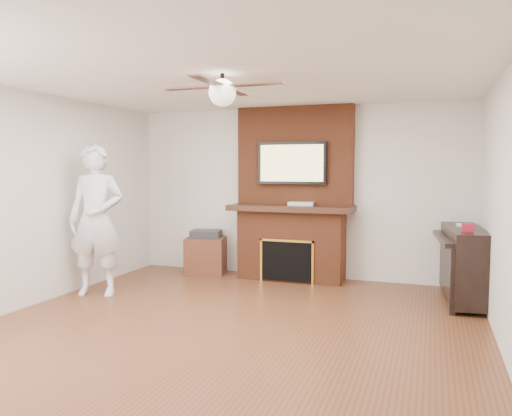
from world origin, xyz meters
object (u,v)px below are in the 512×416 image
(fireplace, at_px, (293,211))
(piano, at_px, (464,262))
(side_table, at_px, (206,253))
(person, at_px, (96,220))

(fireplace, xyz_separation_m, piano, (2.28, -0.56, -0.51))
(piano, bearing_deg, fireplace, 160.57)
(side_table, distance_m, piano, 3.67)
(fireplace, relative_size, piano, 1.78)
(fireplace, xyz_separation_m, person, (-2.09, -1.74, -0.04))
(person, height_order, side_table, person)
(fireplace, distance_m, person, 2.72)
(fireplace, bearing_deg, piano, -13.71)
(fireplace, height_order, person, fireplace)
(person, height_order, piano, person)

